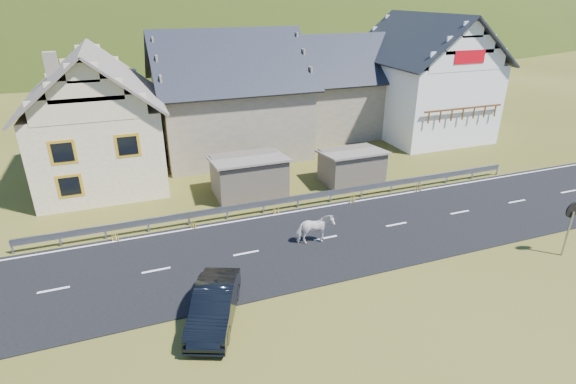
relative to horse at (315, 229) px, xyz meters
name	(u,v)px	position (x,y,z in m)	size (l,w,h in m)	color
ground	(326,239)	(0.68, 0.23, -0.77)	(160.00, 160.00, 0.00)	#3B3E12
road	(326,238)	(0.68, 0.23, -0.75)	(60.00, 7.00, 0.04)	black
lane_markings	(326,238)	(0.68, 0.23, -0.72)	(60.00, 6.60, 0.01)	silver
guardrail	(298,198)	(0.68, 3.91, -0.21)	(28.10, 0.09, 0.75)	#93969B
shed_left	(249,176)	(-1.32, 6.73, 0.33)	(4.30, 3.30, 2.40)	#6D604F
shed_right	(351,167)	(5.18, 6.23, 0.23)	(3.80, 2.90, 2.20)	#6D604F
house_cream	(95,112)	(-9.32, 12.23, 3.59)	(7.80, 9.80, 8.30)	#FEEFB8
house_stone_a	(228,88)	(-0.32, 15.23, 3.86)	(10.80, 9.80, 8.90)	gray
house_stone_b	(340,80)	(9.68, 17.23, 3.47)	(9.80, 8.80, 8.10)	gray
house_white	(423,72)	(15.68, 14.23, 4.29)	(8.80, 10.80, 9.70)	white
mountain	(153,74)	(5.68, 180.23, -20.77)	(440.00, 280.00, 260.00)	#18320C
horse	(315,229)	(0.00, 0.00, 0.00)	(1.72, 0.79, 1.46)	white
car	(214,305)	(-5.60, -3.78, -0.10)	(1.42, 4.07, 1.34)	black
traffic_mirror	(571,217)	(10.14, -4.81, 1.16)	(0.73, 0.20, 2.63)	#93969B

